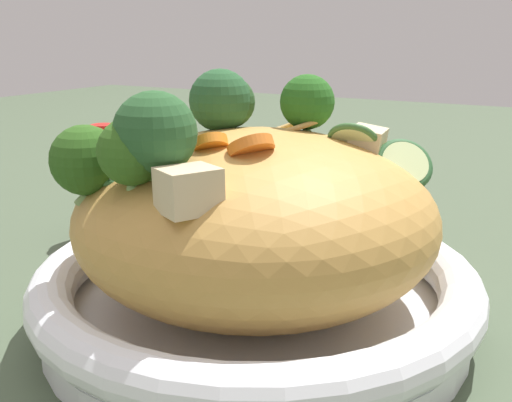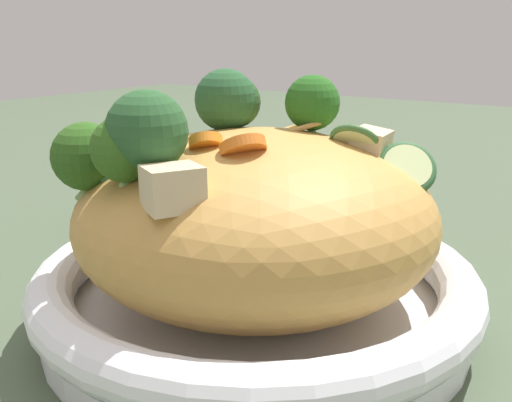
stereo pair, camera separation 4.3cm
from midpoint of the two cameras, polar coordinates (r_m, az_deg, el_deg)
name	(u,v)px [view 2 (the right image)]	position (r m, az deg, el deg)	size (l,w,h in m)	color
ground_plane	(256,320)	(0.46, 2.69, -11.48)	(3.00, 3.00, 0.00)	#44523C
serving_bowl	(256,288)	(0.45, 2.74, -8.49)	(0.33, 0.33, 0.05)	white
noodle_heap	(256,217)	(0.43, 2.84, -1.65)	(0.26, 0.26, 0.14)	#C08E45
broccoli_florets	(186,125)	(0.41, -3.82, 7.31)	(0.19, 0.15, 0.08)	#98B678
carrot_coins	(212,146)	(0.38, -1.06, 5.37)	(0.04, 0.11, 0.03)	orange
zucchini_slices	(272,158)	(0.42, 4.44, 4.12)	(0.17, 0.25, 0.05)	beige
chicken_chunks	(234,162)	(0.39, 0.99, 3.75)	(0.19, 0.19, 0.03)	beige
soy_sauce_bottle	(130,186)	(0.65, -10.30, 1.40)	(0.04, 0.04, 0.12)	black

